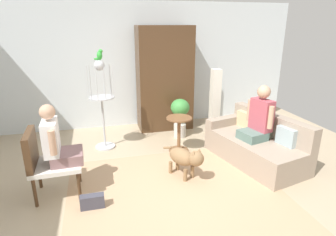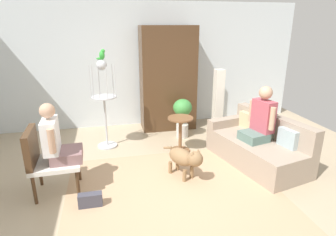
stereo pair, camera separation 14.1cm
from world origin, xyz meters
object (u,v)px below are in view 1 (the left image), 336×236
Objects in this scene: dog at (185,158)px; parrot at (100,55)px; person_on_armchair at (56,141)px; column_lamp at (215,102)px; bird_cage_stand at (102,100)px; potted_plant at (180,113)px; round_end_table at (179,133)px; armoire_cabinet at (165,79)px; person_on_couch at (259,118)px; armchair at (45,159)px; couch at (256,144)px; handbag at (92,202)px.

dog is 4.07× the size of parrot.
person_on_armchair is at bearing -115.25° from parrot.
parrot is 2.47m from column_lamp.
person_on_armchair is 0.49× the size of bird_cage_stand.
dog is at bearing -104.17° from potted_plant.
dog is 1.88m from bird_cage_stand.
potted_plant is 0.59× the size of column_lamp.
potted_plant reaches higher than round_end_table.
column_lamp is 0.62× the size of armoire_cabinet.
person_on_couch is 1.64m from potted_plant.
bird_cage_stand is (-2.39, 1.19, 0.14)m from person_on_couch.
bird_cage_stand is (0.79, 1.38, 0.37)m from armchair.
bird_cage_stand is 0.74× the size of armoire_cabinet.
bird_cage_stand is at bearing -174.46° from potted_plant.
round_end_table is 0.70m from potted_plant.
armchair is at bearing -146.26° from potted_plant.
dog is 0.34× the size of armoire_cabinet.
potted_plant is at bearing -174.28° from column_lamp.
column_lamp reaches higher than couch.
dog is 2.33m from armoire_cabinet.
person_on_armchair is at bearing -176.61° from person_on_couch.
parrot is (-2.37, 1.19, 0.92)m from person_on_couch.
dog is (-0.17, -0.90, -0.03)m from round_end_table.
person_on_couch is at bearing 3.33° from armchair.
person_on_couch reaches higher than potted_plant.
potted_plant is 0.88m from armoire_cabinet.
round_end_table is at bearing -108.46° from potted_plant.
parrot reaches higher than column_lamp.
person_on_couch is 2.96× the size of handbag.
handbag is (-1.58, -2.60, -0.99)m from armoire_cabinet.
armoire_cabinet reaches higher than handbag.
column_lamp reaches higher than handbag.
armchair is (-3.21, -0.22, 0.25)m from couch.
round_end_table is 0.30× the size of armoire_cabinet.
person_on_couch is at bearing -61.87° from armoire_cabinet.
bird_cage_stand is (-1.27, 0.51, 0.54)m from round_end_table.
armchair is 1.90m from dog.
couch is 10.05× the size of parrot.
couch reaches higher than handbag.
dog is 0.93× the size of potted_plant.
person_on_couch is at bearing -26.73° from parrot.
armchair is 1.17× the size of potted_plant.
couch is 3.01m from parrot.
armoire_cabinet is at bearing 83.79° from dog.
person_on_armchair is at bearing -176.05° from couch.
person_on_armchair reaches higher than couch.
parrot reaches higher than armchair.
person_on_armchair is (0.17, 0.01, 0.22)m from armchair.
person_on_armchair is 2.12m from round_end_table.
armchair is 3.08m from armoire_cabinet.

